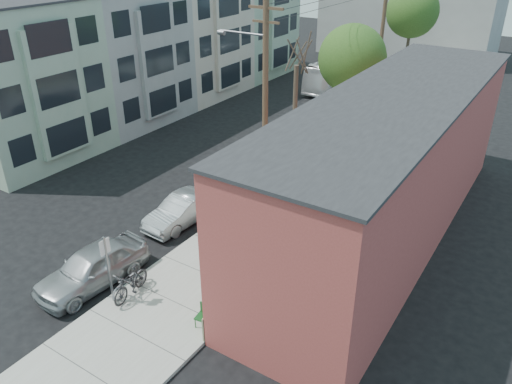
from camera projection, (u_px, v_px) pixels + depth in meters
The scene contains 25 objects.
ground at pixel (162, 225), 23.65m from camera, with size 120.00×120.00×0.00m, color black.
sidewalk at pixel (340, 163), 29.75m from camera, with size 4.50×58.00×0.15m, color #A9A89C.
cafe_building at pixel (390, 168), 21.51m from camera, with size 6.60×20.20×6.61m.
apartment_row at pixel (165, 48), 37.64m from camera, with size 6.30×32.00×9.00m.
sign_post at pixel (108, 264), 17.82m from camera, with size 0.07×0.45×2.80m.
parking_meter_near at pixel (200, 219), 22.21m from camera, with size 0.14×0.14×1.24m.
parking_meter_far at pixel (287, 158), 28.10m from camera, with size 0.14×0.14×1.24m.
utility_pole_near at pixel (264, 94), 23.92m from camera, with size 3.57×0.28×10.00m.
utility_pole_far at pixel (381, 41), 35.56m from camera, with size 1.80×0.28×10.00m.
tree_bare at pixel (294, 124), 26.51m from camera, with size 0.24×0.24×6.22m.
tree_leafy_mid at pixel (352, 59), 30.96m from camera, with size 4.23×4.23×7.28m.
tree_leafy_far at pixel (412, 12), 38.79m from camera, with size 4.04×4.04×8.65m.
patio_chair_a at pixel (249, 273), 19.35m from camera, with size 0.50×0.50×0.88m, color #134619, non-canonical shape.
patio_chair_b at pixel (203, 317), 17.19m from camera, with size 0.50×0.50×0.88m, color #134619, non-canonical shape.
patron_grey at pixel (262, 237), 20.85m from camera, with size 0.63×0.41×1.73m, color slate.
patron_green at pixel (240, 263), 19.04m from camera, with size 0.95×0.74×1.96m, color #2C6E4C.
cyclist at pixel (265, 210), 22.76m from camera, with size 1.22×0.70×1.88m, color maroon.
cyclist_bike at pixel (264, 219), 22.98m from camera, with size 0.61×1.75×0.92m, color black.
parked_bike_a at pixel (131, 283), 18.60m from camera, with size 0.55×1.95×1.17m, color black.
parked_bike_b at pixel (130, 281), 18.88m from camera, with size 0.62×1.77×0.93m, color gray.
car_0 at pixel (92, 267), 19.39m from camera, with size 1.86×4.63×1.58m, color #9FA3A7.
car_1 at pixel (183, 210), 23.55m from camera, with size 1.45×4.17×1.37m, color #A0A5A7.
car_2 at pixel (259, 162), 28.43m from camera, with size 1.93×4.75×1.38m, color black.
car_3 at pixel (313, 126), 33.36m from camera, with size 2.48×5.39×1.50m, color #B7B9C0.
bus at pixel (340, 71), 43.91m from camera, with size 2.33×9.97×2.78m, color white.
Camera 1 is at (14.71, -14.53, 12.41)m, focal length 35.00 mm.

